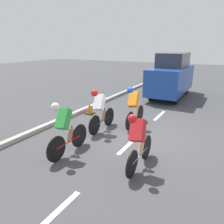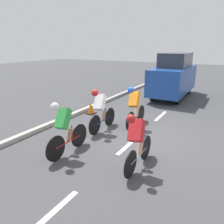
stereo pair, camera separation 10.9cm
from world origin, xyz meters
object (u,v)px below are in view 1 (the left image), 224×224
at_px(cyclist_green, 65,127).
at_px(support_car, 171,76).
at_px(cyclist_red, 138,140).
at_px(cyclist_white, 100,109).
at_px(traffic_cone, 90,109).
at_px(cyclist_orange, 134,106).

distance_m(cyclist_green, support_car, 8.34).
bearing_deg(cyclist_red, support_car, -81.31).
height_order(cyclist_red, cyclist_white, cyclist_white).
height_order(cyclist_white, traffic_cone, cyclist_white).
distance_m(cyclist_green, traffic_cone, 3.72).
bearing_deg(cyclist_green, cyclist_orange, -105.01).
xyz_separation_m(cyclist_green, cyclist_white, (0.08, -1.92, -0.00)).
bearing_deg(cyclist_green, cyclist_red, -172.31).
height_order(support_car, traffic_cone, support_car).
height_order(cyclist_green, cyclist_white, cyclist_green).
xyz_separation_m(cyclist_red, support_car, (1.23, -8.03, 0.45)).
xyz_separation_m(cyclist_white, support_car, (-0.82, -6.37, 0.41)).
bearing_deg(cyclist_red, cyclist_orange, -65.09).
bearing_deg(traffic_cone, cyclist_white, 134.51).
relative_size(cyclist_green, cyclist_white, 0.99).
height_order(cyclist_red, traffic_cone, cyclist_red).
relative_size(cyclist_red, cyclist_white, 0.96).
xyz_separation_m(cyclist_orange, cyclist_green, (0.77, 2.86, -0.00)).
bearing_deg(traffic_cone, cyclist_red, 138.25).
height_order(cyclist_orange, support_car, support_car).
relative_size(cyclist_orange, support_car, 0.37).
distance_m(cyclist_green, cyclist_white, 1.92).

